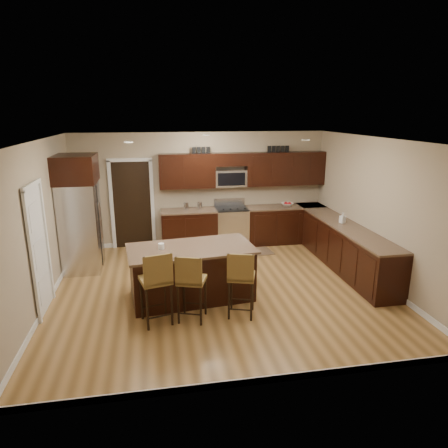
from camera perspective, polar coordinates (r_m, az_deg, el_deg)
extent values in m
plane|color=#9E743F|center=(7.47, -0.47, -9.17)|extent=(6.00, 6.00, 0.00)
plane|color=silver|center=(6.79, -0.52, 11.96)|extent=(6.00, 6.00, 0.00)
plane|color=tan|center=(9.67, -3.24, 4.99)|extent=(6.00, 0.00, 6.00)
plane|color=tan|center=(7.17, -24.86, -0.28)|extent=(0.00, 5.50, 5.50)
plane|color=tan|center=(8.06, 21.04, 1.78)|extent=(0.00, 5.50, 5.50)
cube|color=black|center=(9.56, -5.02, -0.79)|extent=(1.30, 0.60, 0.88)
cube|color=black|center=(10.04, 8.64, -0.10)|extent=(1.94, 0.60, 0.88)
cube|color=black|center=(8.56, 17.11, -3.43)|extent=(0.60, 3.35, 0.88)
cube|color=brown|center=(9.44, -5.08, 1.89)|extent=(1.30, 0.63, 0.04)
cube|color=brown|center=(9.92, 8.74, 2.46)|extent=(1.94, 0.63, 0.04)
cube|color=brown|center=(8.43, 17.36, -0.47)|extent=(0.63, 3.35, 0.04)
cube|color=black|center=(9.40, -5.29, 7.54)|extent=(1.30, 0.33, 0.80)
cube|color=black|center=(9.88, 8.71, 7.83)|extent=(1.94, 0.33, 0.80)
cube|color=black|center=(9.51, 0.94, 9.22)|extent=(0.76, 0.33, 0.30)
cube|color=silver|center=(9.70, 1.05, -0.43)|extent=(0.76, 0.64, 0.90)
cube|color=black|center=(9.58, 1.07, 2.22)|extent=(0.76, 0.60, 0.03)
cube|color=black|center=(9.41, 1.41, -0.93)|extent=(0.65, 0.01, 0.45)
cube|color=silver|center=(9.81, 0.76, 3.20)|extent=(0.76, 0.05, 0.18)
cube|color=silver|center=(9.59, 0.91, 6.56)|extent=(0.76, 0.31, 0.40)
cube|color=black|center=(9.67, -12.96, 2.67)|extent=(0.85, 0.03, 2.06)
cube|color=white|center=(6.98, -24.98, -3.55)|extent=(0.03, 0.80, 2.04)
cube|color=black|center=(7.00, -4.66, -7.06)|extent=(2.13, 1.24, 0.88)
cube|color=brown|center=(6.84, -4.75, -3.51)|extent=(2.24, 1.35, 0.04)
cube|color=black|center=(7.17, -4.59, -9.98)|extent=(2.04, 1.15, 0.09)
cube|color=olive|center=(6.16, -9.78, -7.87)|extent=(0.53, 0.53, 0.06)
cube|color=olive|center=(5.89, -9.39, -6.55)|extent=(0.43, 0.15, 0.47)
cylinder|color=black|center=(6.15, -11.38, -11.79)|extent=(0.04, 0.04, 0.67)
cylinder|color=black|center=(6.15, -7.83, -11.62)|extent=(0.04, 0.04, 0.67)
cylinder|color=black|center=(6.49, -11.33, -10.28)|extent=(0.04, 0.04, 0.67)
cylinder|color=black|center=(6.48, -7.98, -10.12)|extent=(0.04, 0.04, 0.67)
cube|color=olive|center=(6.20, -4.64, -7.97)|extent=(0.52, 0.52, 0.06)
cube|color=olive|center=(5.95, -5.10, -6.78)|extent=(0.40, 0.17, 0.44)
cylinder|color=black|center=(6.18, -6.05, -11.65)|extent=(0.04, 0.04, 0.63)
cylinder|color=black|center=(6.20, -2.76, -11.43)|extent=(0.04, 0.04, 0.63)
cylinder|color=black|center=(6.49, -6.29, -10.24)|extent=(0.04, 0.04, 0.63)
cylinder|color=black|center=(6.52, -3.17, -10.05)|extent=(0.04, 0.04, 0.63)
cube|color=olive|center=(6.31, 2.50, -7.48)|extent=(0.51, 0.51, 0.06)
cube|color=olive|center=(6.06, 2.36, -6.30)|extent=(0.40, 0.16, 0.44)
cylinder|color=black|center=(6.27, 1.22, -11.13)|extent=(0.04, 0.04, 0.63)
cylinder|color=black|center=(6.34, 4.39, -10.85)|extent=(0.04, 0.04, 0.63)
cylinder|color=black|center=(6.58, 0.61, -9.77)|extent=(0.04, 0.04, 0.63)
cylinder|color=black|center=(6.64, 3.63, -9.52)|extent=(0.04, 0.04, 0.63)
cube|color=silver|center=(8.58, -19.73, -0.39)|extent=(0.72, 0.90, 1.81)
cube|color=black|center=(8.52, -17.33, -0.27)|extent=(0.01, 0.02, 1.72)
cylinder|color=silver|center=(8.42, -17.26, 0.18)|extent=(0.02, 0.02, 0.80)
cylinder|color=silver|center=(8.57, -17.14, 0.46)|extent=(0.02, 0.02, 0.80)
cube|color=black|center=(8.35, -20.48, 7.39)|extent=(0.78, 0.96, 0.54)
cube|color=brown|center=(9.32, 4.22, -4.00)|extent=(0.92, 0.67, 0.01)
imported|color=silver|center=(9.93, 9.04, 2.78)|extent=(0.35, 0.35, 0.07)
imported|color=#B2B2B2|center=(8.64, 16.58, 0.87)|extent=(0.13, 0.13, 0.22)
cylinder|color=silver|center=(9.41, -5.43, 2.52)|extent=(0.12, 0.12, 0.18)
cylinder|color=silver|center=(9.44, -3.49, 2.61)|extent=(0.11, 0.11, 0.18)
cylinder|color=white|center=(6.79, -8.97, -3.16)|extent=(0.10, 0.10, 0.10)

